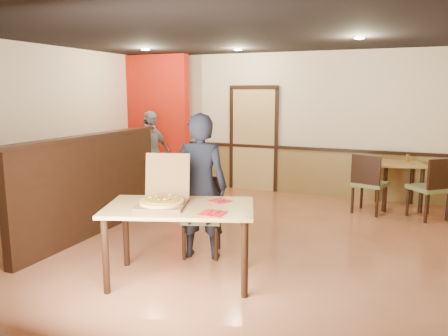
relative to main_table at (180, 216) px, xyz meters
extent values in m
plane|color=#C2714B|center=(0.10, 1.11, -0.73)|extent=(7.00, 7.00, 0.00)
plane|color=black|center=(0.10, 1.11, 2.07)|extent=(7.00, 7.00, 0.00)
plane|color=beige|center=(0.10, 4.61, 0.67)|extent=(7.00, 0.00, 7.00)
plane|color=beige|center=(-3.40, 1.11, 0.67)|extent=(0.00, 7.00, 7.00)
cube|color=olive|center=(0.10, 4.58, -0.28)|extent=(7.00, 0.04, 0.90)
cube|color=black|center=(0.10, 4.56, 0.19)|extent=(7.00, 0.06, 0.06)
cube|color=#D7B86E|center=(-0.70, 4.57, 0.32)|extent=(0.90, 0.06, 2.10)
cube|color=black|center=(-1.90, 0.91, -0.03)|extent=(0.14, 3.00, 1.40)
cube|color=black|center=(-1.90, 0.91, 0.69)|extent=(0.20, 3.10, 0.05)
cube|color=#B41A0C|center=(-2.80, 4.11, 0.67)|extent=(1.60, 0.20, 2.78)
cylinder|color=beige|center=(-2.20, 2.91, 2.05)|extent=(0.14, 0.14, 0.02)
cylinder|color=beige|center=(-0.70, 3.61, 2.05)|extent=(0.14, 0.14, 0.02)
cylinder|color=beige|center=(1.50, 2.61, 2.05)|extent=(0.14, 0.14, 0.02)
cube|color=tan|center=(0.00, 0.00, 0.09)|extent=(1.77, 1.35, 0.04)
cylinder|color=black|center=(-0.54, -0.58, -0.33)|extent=(0.07, 0.07, 0.80)
cylinder|color=black|center=(-0.78, 0.12, -0.33)|extent=(0.07, 0.07, 0.80)
cylinder|color=black|center=(0.78, -0.12, -0.33)|extent=(0.07, 0.07, 0.80)
cylinder|color=black|center=(0.54, 0.58, -0.33)|extent=(0.07, 0.07, 0.80)
cube|color=#636F41|center=(-0.11, 0.78, -0.25)|extent=(0.61, 0.61, 0.06)
cube|color=black|center=(-0.18, 0.99, 0.01)|extent=(0.45, 0.19, 0.46)
cylinder|color=black|center=(-0.23, 0.53, -0.52)|extent=(0.05, 0.05, 0.42)
cylinder|color=black|center=(-0.36, 0.90, -0.52)|extent=(0.05, 0.05, 0.42)
cylinder|color=black|center=(0.14, 0.66, -0.52)|extent=(0.05, 0.05, 0.42)
cylinder|color=black|center=(0.01, 1.03, -0.52)|extent=(0.05, 0.05, 0.42)
cube|color=#636F41|center=(1.69, 3.61, -0.23)|extent=(0.62, 0.62, 0.07)
cube|color=black|center=(1.63, 3.39, 0.05)|extent=(0.47, 0.17, 0.48)
cylinder|color=black|center=(1.95, 3.75, -0.51)|extent=(0.05, 0.05, 0.44)
cylinder|color=black|center=(1.84, 3.35, -0.51)|extent=(0.05, 0.05, 0.44)
cylinder|color=black|center=(1.55, 3.87, -0.51)|extent=(0.05, 0.05, 0.44)
cylinder|color=black|center=(1.44, 3.47, -0.51)|extent=(0.05, 0.05, 0.44)
cube|color=#636F41|center=(2.59, 3.61, -0.23)|extent=(0.71, 0.71, 0.07)
cube|color=black|center=(2.74, 3.43, 0.05)|extent=(0.40, 0.34, 0.48)
cylinder|color=black|center=(2.62, 3.90, -0.51)|extent=(0.05, 0.05, 0.44)
cylinder|color=black|center=(2.88, 3.58, -0.51)|extent=(0.05, 0.05, 0.44)
cylinder|color=black|center=(2.30, 3.64, -0.51)|extent=(0.05, 0.05, 0.44)
cylinder|color=black|center=(2.57, 3.32, -0.51)|extent=(0.05, 0.05, 0.44)
cube|color=tan|center=(2.14, 4.16, 0.06)|extent=(0.92, 0.92, 0.04)
cylinder|color=black|center=(1.93, 3.80, -0.34)|extent=(0.07, 0.07, 0.77)
cylinder|color=black|center=(1.78, 4.38, -0.34)|extent=(0.07, 0.07, 0.77)
cylinder|color=black|center=(2.51, 3.94, -0.34)|extent=(0.07, 0.07, 0.77)
cylinder|color=black|center=(2.36, 4.52, -0.34)|extent=(0.07, 0.07, 0.77)
imported|color=black|center=(-0.08, 0.70, 0.17)|extent=(0.74, 0.57, 1.79)
imported|color=gray|center=(-2.44, 3.34, 0.11)|extent=(0.68, 1.05, 1.67)
cube|color=brown|center=(-0.15, -0.11, 0.13)|extent=(0.62, 0.62, 0.04)
cube|color=brown|center=(-0.24, 0.17, 0.39)|extent=(0.50, 0.23, 0.49)
cylinder|color=gold|center=(-0.15, -0.11, 0.16)|extent=(0.60, 0.60, 0.03)
cube|color=red|center=(0.45, -0.14, 0.11)|extent=(0.24, 0.24, 0.01)
cylinder|color=silver|center=(0.42, -0.14, 0.12)|extent=(0.01, 0.21, 0.01)
cube|color=silver|center=(0.48, -0.14, 0.12)|extent=(0.02, 0.22, 0.00)
cube|color=red|center=(0.33, 0.34, 0.11)|extent=(0.27, 0.27, 0.00)
cylinder|color=silver|center=(0.30, 0.34, 0.12)|extent=(0.08, 0.17, 0.01)
cube|color=silver|center=(0.36, 0.34, 0.12)|extent=(0.09, 0.18, 0.00)
cylinder|color=brown|center=(2.25, 4.23, 0.15)|extent=(0.05, 0.05, 0.13)
camera|label=1|loc=(2.15, -3.99, 1.31)|focal=35.00mm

